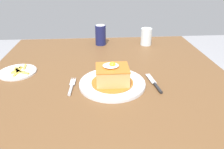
# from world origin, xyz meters

# --- Properties ---
(dining_table) EXTENTS (1.12, 1.08, 0.75)m
(dining_table) POSITION_xyz_m (0.00, 0.00, 0.65)
(dining_table) COLOR brown
(dining_table) RESTS_ON ground_plane
(main_plate) EXTENTS (0.28, 0.28, 0.02)m
(main_plate) POSITION_xyz_m (0.01, -0.14, 0.76)
(main_plate) COLOR white
(main_plate) RESTS_ON dining_table
(sandwich_meal) EXTENTS (0.17, 0.17, 0.10)m
(sandwich_meal) POSITION_xyz_m (0.01, -0.14, 0.80)
(sandwich_meal) COLOR #C66B23
(sandwich_meal) RESTS_ON main_plate
(fork) EXTENTS (0.02, 0.14, 0.01)m
(fork) POSITION_xyz_m (-0.16, -0.15, 0.76)
(fork) COLOR silver
(fork) RESTS_ON dining_table
(knife) EXTENTS (0.04, 0.17, 0.01)m
(knife) POSITION_xyz_m (0.19, -0.16, 0.76)
(knife) COLOR #262628
(knife) RESTS_ON dining_table
(soda_can) EXTENTS (0.07, 0.07, 0.12)m
(soda_can) POSITION_xyz_m (-0.02, 0.40, 0.81)
(soda_can) COLOR #191E51
(soda_can) RESTS_ON dining_table
(drinking_glass) EXTENTS (0.07, 0.07, 0.10)m
(drinking_glass) POSITION_xyz_m (0.26, 0.37, 0.80)
(drinking_glass) COLOR gold
(drinking_glass) RESTS_ON dining_table
(side_plate_fries) EXTENTS (0.17, 0.17, 0.02)m
(side_plate_fries) POSITION_xyz_m (-0.42, 0.01, 0.76)
(side_plate_fries) COLOR white
(side_plate_fries) RESTS_ON dining_table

